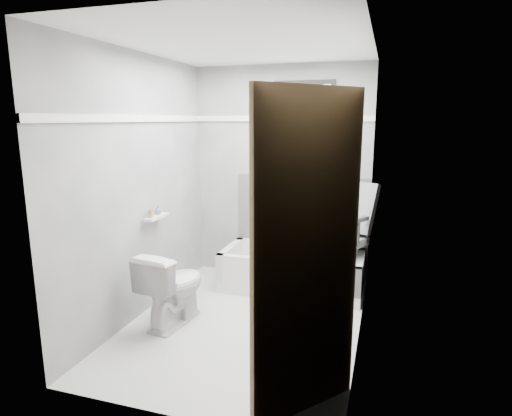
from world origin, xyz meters
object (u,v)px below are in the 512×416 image
at_px(soap_bottle_b, 158,209).
at_px(bathtub, 292,270).
at_px(office_chair, 336,233).
at_px(toilet, 173,287).
at_px(door, 345,282).
at_px(soap_bottle_a, 150,212).

bearing_deg(soap_bottle_b, bathtub, 32.28).
height_order(office_chair, toilet, office_chair).
height_order(bathtub, door, door).
xyz_separation_m(office_chair, toilet, (-1.30, -1.14, -0.31)).
xyz_separation_m(bathtub, soap_bottle_a, (-1.17, -0.88, 0.76)).
distance_m(door, soap_bottle_a, 2.34).
height_order(office_chair, door, door).
height_order(door, soap_bottle_a, door).
xyz_separation_m(toilet, door, (1.60, -1.12, 0.66)).
bearing_deg(office_chair, soap_bottle_b, -126.38).
relative_size(office_chair, soap_bottle_a, 10.71).
relative_size(toilet, soap_bottle_b, 8.18).
bearing_deg(office_chair, soap_bottle_a, -122.50).
height_order(door, soap_bottle_b, door).
xyz_separation_m(bathtub, door, (0.75, -2.21, 0.79)).
height_order(toilet, door, door).
distance_m(bathtub, office_chair, 0.63).
bearing_deg(bathtub, soap_bottle_b, -147.72).
distance_m(toilet, door, 2.06).
xyz_separation_m(office_chair, soap_bottle_a, (-1.62, -0.92, 0.32)).
relative_size(toilet, door, 0.35).
bearing_deg(door, office_chair, 97.70).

